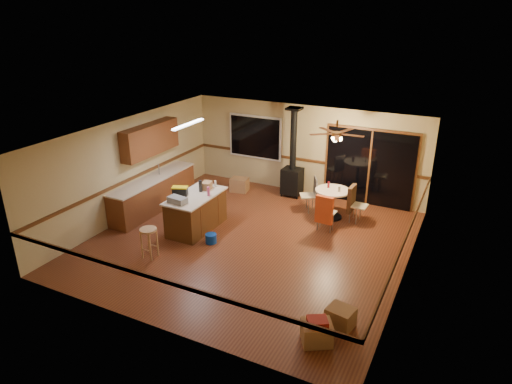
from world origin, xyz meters
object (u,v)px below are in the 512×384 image
Objects in this scene: toolbox_black at (180,192)px; chair_left at (312,191)px; toolbox_grey at (177,200)px; box_under_window at (239,185)px; chair_near at (325,210)px; blue_bucket at (211,238)px; box_corner_a at (317,333)px; bar_stool at (149,243)px; chair_right at (352,199)px; kitchen_island at (196,212)px; wood_stove at (292,172)px; dining_table at (332,199)px; box_corner_b at (340,317)px.

chair_left is at bearing 44.27° from toolbox_black.
box_under_window is at bearing 92.02° from toolbox_grey.
chair_left and chair_near have the same top height.
box_corner_a is (3.37, -2.14, 0.07)m from blue_bucket.
chair_right is (3.47, 3.81, 0.25)m from bar_stool.
kitchen_island is 0.92m from blue_bucket.
box_corner_a is at bearing -72.91° from chair_near.
wood_stove reaches higher than kitchen_island.
dining_table is at bearing -31.70° from wood_stove.
kitchen_island is 0.65m from toolbox_black.
toolbox_black is at bearing -152.06° from kitchen_island.
chair_left is at bearing 165.94° from dining_table.
toolbox_black is at bearing -147.10° from chair_right.
wood_stove is 3.60× the size of chair_near.
box_under_window is at bearing 172.20° from chair_right.
blue_bucket is 3.16m from chair_left.
dining_table is 1.77× the size of box_under_window.
chair_near reaches higher than box_corner_b.
wood_stove is at bearing 68.50° from toolbox_grey.
kitchen_island is at bearing -84.94° from box_under_window.
box_under_window is (-0.08, 4.29, -0.14)m from bar_stool.
box_corner_a is at bearing -50.82° from box_under_window.
toolbox_grey is 1.20m from blue_bucket.
chair_right is (3.44, 2.74, -0.37)m from toolbox_grey.
bar_stool is at bearing -132.39° from chair_right.
chair_left is at bearing 123.95° from chair_near.
bar_stool is 4.35m from box_corner_a.
wood_stove is 4.58× the size of chair_left.
kitchen_island is 3.97m from chair_right.
chair_left reaches higher than box_corner_b.
box_corner_a is at bearing -13.23° from bar_stool.
chair_left is 0.79× the size of chair_right.
toolbox_black reaches higher than chair_right.
toolbox_black is at bearing -116.71° from wood_stove.
toolbox_grey reaches higher than dining_table.
chair_near reaches higher than dining_table.
toolbox_grey is 0.64× the size of chair_near.
chair_near is at bearing 23.77° from toolbox_black.
box_corner_a is (1.88, -4.90, -0.40)m from chair_left.
chair_near is (3.01, 1.80, -0.37)m from toolbox_grey.
box_corner_b is (3.00, -5.10, -0.55)m from wood_stove.
blue_bucket is 0.30× the size of dining_table.
chair_left is (2.31, 2.84, -0.38)m from toolbox_grey.
chair_left and chair_right have the same top height.
chair_near is (0.09, -0.88, 0.07)m from dining_table.
box_under_window is 1.13× the size of box_corner_b.
bar_stool is 4.49m from box_corner_b.
box_under_window is at bearing 169.84° from dining_table.
box_corner_b is (1.42, -3.29, -0.42)m from chair_near.
chair_left reaches higher than blue_bucket.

